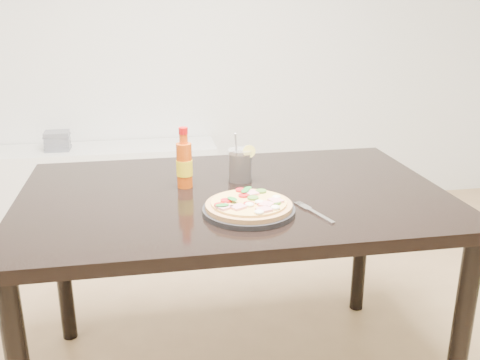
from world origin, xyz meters
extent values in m
plane|color=white|center=(0.00, 2.25, 1.30)|extent=(4.00, 0.00, 4.00)
cube|color=black|center=(-0.25, 0.44, 0.73)|extent=(1.40, 0.90, 0.04)
cylinder|color=black|center=(0.39, 0.05, 0.35)|extent=(0.06, 0.06, 0.71)
cylinder|color=black|center=(-0.89, 0.83, 0.35)|extent=(0.06, 0.06, 0.71)
cylinder|color=black|center=(0.39, 0.83, 0.35)|extent=(0.06, 0.06, 0.71)
cylinder|color=black|center=(-0.23, 0.24, 0.76)|extent=(0.28, 0.28, 0.02)
cylinder|color=tan|center=(-0.23, 0.24, 0.77)|extent=(0.26, 0.26, 0.01)
cylinder|color=#EBD966|center=(-0.23, 0.24, 0.78)|extent=(0.23, 0.23, 0.01)
cube|color=pink|center=(-0.21, 0.16, 0.79)|extent=(0.05, 0.04, 0.01)
cube|color=pink|center=(-0.19, 0.20, 0.79)|extent=(0.05, 0.05, 0.01)
cube|color=pink|center=(-0.31, 0.20, 0.79)|extent=(0.05, 0.05, 0.01)
cube|color=pink|center=(-0.21, 0.30, 0.79)|extent=(0.05, 0.05, 0.01)
cube|color=pink|center=(-0.16, 0.23, 0.79)|extent=(0.05, 0.05, 0.01)
cube|color=pink|center=(-0.27, 0.19, 0.79)|extent=(0.05, 0.05, 0.01)
cylinder|color=red|center=(-0.24, 0.21, 0.79)|extent=(0.03, 0.03, 0.01)
cylinder|color=red|center=(-0.24, 0.29, 0.79)|extent=(0.03, 0.03, 0.01)
cylinder|color=red|center=(-0.32, 0.22, 0.79)|extent=(0.03, 0.03, 0.01)
cylinder|color=red|center=(-0.20, 0.21, 0.79)|extent=(0.03, 0.03, 0.01)
cylinder|color=red|center=(-0.30, 0.25, 0.79)|extent=(0.03, 0.03, 0.01)
cylinder|color=red|center=(-0.24, 0.34, 0.79)|extent=(0.03, 0.03, 0.01)
cylinder|color=#497A28|center=(-0.22, 0.26, 0.79)|extent=(0.03, 0.03, 0.01)
cylinder|color=#497A28|center=(-0.18, 0.32, 0.79)|extent=(0.03, 0.03, 0.01)
cylinder|color=#497A28|center=(-0.16, 0.21, 0.79)|extent=(0.03, 0.03, 0.01)
ellipsoid|color=white|center=(-0.17, 0.17, 0.79)|extent=(0.03, 0.03, 0.01)
ellipsoid|color=white|center=(-0.22, 0.15, 0.79)|extent=(0.03, 0.03, 0.01)
ellipsoid|color=white|center=(-0.24, 0.21, 0.79)|extent=(0.03, 0.03, 0.01)
ellipsoid|color=white|center=(-0.15, 0.25, 0.79)|extent=(0.03, 0.03, 0.01)
ellipsoid|color=white|center=(-0.21, 0.22, 0.79)|extent=(0.03, 0.03, 0.01)
ellipsoid|color=#1B7524|center=(-0.22, 0.33, 0.80)|extent=(0.04, 0.05, 0.00)
ellipsoid|color=#1B7524|center=(-0.28, 0.25, 0.80)|extent=(0.04, 0.05, 0.00)
ellipsoid|color=#1B7524|center=(-0.23, 0.31, 0.80)|extent=(0.04, 0.05, 0.00)
ellipsoid|color=#1B7524|center=(-0.32, 0.20, 0.80)|extent=(0.04, 0.02, 0.00)
cylinder|color=#CC490C|center=(-0.40, 0.52, 0.83)|extent=(0.07, 0.07, 0.15)
cylinder|color=yellow|center=(-0.40, 0.52, 0.82)|extent=(0.05, 0.05, 0.05)
cylinder|color=#CC490C|center=(-0.40, 0.52, 0.92)|extent=(0.03, 0.03, 0.03)
cylinder|color=red|center=(-0.40, 0.52, 0.95)|extent=(0.03, 0.03, 0.02)
cylinder|color=black|center=(-0.20, 0.55, 0.80)|extent=(0.08, 0.08, 0.10)
cylinder|color=silver|center=(-0.20, 0.55, 0.81)|extent=(0.09, 0.09, 0.11)
cylinder|color=#F2E059|center=(-0.18, 0.53, 0.86)|extent=(0.04, 0.01, 0.04)
cylinder|color=#B2B2B7|center=(-0.21, 0.56, 0.84)|extent=(0.03, 0.06, 0.17)
cube|color=silver|center=(-0.03, 0.18, 0.75)|extent=(0.05, 0.12, 0.00)
cube|color=silver|center=(-0.06, 0.25, 0.75)|extent=(0.03, 0.05, 0.00)
cube|color=silver|center=(-0.07, 0.28, 0.75)|extent=(0.01, 0.03, 0.00)
cube|color=silver|center=(-0.07, 0.28, 0.75)|extent=(0.01, 0.03, 0.00)
cube|color=silver|center=(-0.06, 0.28, 0.75)|extent=(0.01, 0.03, 0.00)
cube|color=silver|center=(-0.06, 0.29, 0.75)|extent=(0.01, 0.03, 0.00)
cube|color=white|center=(-0.80, 2.07, 0.25)|extent=(1.40, 0.34, 0.50)
cube|color=slate|center=(-1.05, 2.05, 0.51)|extent=(0.14, 0.12, 0.01)
cube|color=slate|center=(-1.05, 2.05, 0.52)|extent=(0.14, 0.12, 0.01)
cube|color=slate|center=(-1.05, 2.05, 0.53)|extent=(0.14, 0.12, 0.01)
cube|color=slate|center=(-1.05, 2.05, 0.54)|extent=(0.14, 0.12, 0.01)
cube|color=slate|center=(-1.05, 2.05, 0.55)|extent=(0.14, 0.12, 0.01)
cube|color=slate|center=(-1.05, 2.05, 0.56)|extent=(0.14, 0.12, 0.01)
cube|color=slate|center=(-1.05, 2.05, 0.57)|extent=(0.14, 0.12, 0.01)
cube|color=slate|center=(-1.05, 2.05, 0.58)|extent=(0.14, 0.12, 0.01)
cube|color=slate|center=(-1.05, 2.05, 0.59)|extent=(0.14, 0.12, 0.01)
cube|color=slate|center=(-1.05, 2.05, 0.60)|extent=(0.14, 0.12, 0.01)
cube|color=slate|center=(-1.05, 2.05, 0.61)|extent=(0.14, 0.12, 0.01)
camera|label=1|loc=(-0.52, -1.21, 1.35)|focal=40.00mm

